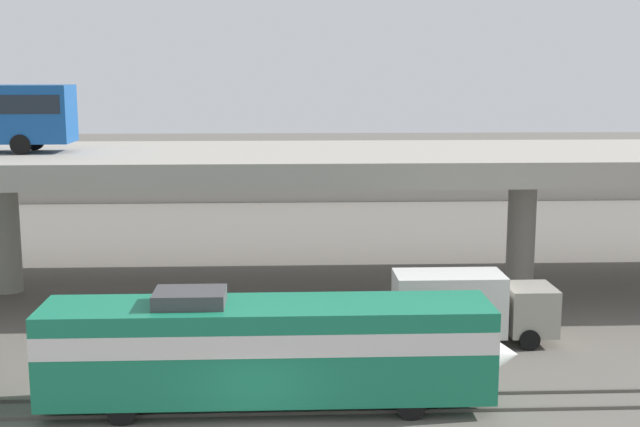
{
  "coord_description": "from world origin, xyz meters",
  "views": [
    {
      "loc": [
        0.92,
        -23.76,
        11.56
      ],
      "look_at": [
        2.62,
        15.34,
        4.84
      ],
      "focal_mm": 47.37,
      "sensor_mm": 36.0,
      "label": 1
    }
  ],
  "objects": [
    {
      "name": "parked_car_0",
      "position": [
        -19.11,
        57.44,
        2.18
      ],
      "size": [
        4.38,
        1.95,
        1.5
      ],
      "color": "silver",
      "rests_on": "pier_parking_lot"
    },
    {
      "name": "train_locomotive",
      "position": [
        1.09,
        4.0,
        2.19
      ],
      "size": [
        16.36,
        3.04,
        4.18
      ],
      "color": "#197A56",
      "rests_on": "ground_plane"
    },
    {
      "name": "parked_car_3",
      "position": [
        15.29,
        54.98,
        2.18
      ],
      "size": [
        4.21,
        1.94,
        1.5
      ],
      "color": "#0C4C26",
      "rests_on": "pier_parking_lot"
    },
    {
      "name": "pier_parking_lot",
      "position": [
        0.0,
        55.0,
        0.7
      ],
      "size": [
        77.64,
        11.27,
        1.41
      ],
      "primitive_type": "cube",
      "color": "#9E998E",
      "rests_on": "ground_plane"
    },
    {
      "name": "parked_car_6",
      "position": [
        12.05,
        57.18,
        2.18
      ],
      "size": [
        4.57,
        1.94,
        1.5
      ],
      "rotation": [
        0.0,
        0.0,
        3.14
      ],
      "color": "#B7B7BC",
      "rests_on": "pier_parking_lot"
    },
    {
      "name": "highway_overpass",
      "position": [
        0.0,
        20.0,
        6.62
      ],
      "size": [
        96.0,
        12.41,
        7.36
      ],
      "color": "#9E998E",
      "rests_on": "ground_plane"
    },
    {
      "name": "parked_car_5",
      "position": [
        -8.67,
        54.2,
        2.18
      ],
      "size": [
        4.6,
        1.84,
        1.5
      ],
      "rotation": [
        0.0,
        0.0,
        3.14
      ],
      "color": "#515459",
      "rests_on": "pier_parking_lot"
    },
    {
      "name": "service_truck_west",
      "position": [
        8.76,
        10.6,
        1.64
      ],
      "size": [
        6.8,
        2.46,
        3.04
      ],
      "color": "#9E998C",
      "rests_on": "ground_plane"
    },
    {
      "name": "rail_strip_near",
      "position": [
        0.0,
        3.25,
        0.06
      ],
      "size": [
        110.0,
        0.12,
        0.12
      ],
      "primitive_type": "cube",
      "color": "#59544C",
      "rests_on": "ground_plane"
    },
    {
      "name": "parked_car_4",
      "position": [
        26.83,
        55.42,
        2.18
      ],
      "size": [
        4.4,
        1.84,
        1.5
      ],
      "color": "#9E998C",
      "rests_on": "pier_parking_lot"
    },
    {
      "name": "harbor_water",
      "position": [
        0.0,
        78.0,
        0.0
      ],
      "size": [
        140.0,
        36.0,
        0.01
      ],
      "primitive_type": "cube",
      "color": "#385B7A",
      "rests_on": "ground_plane"
    },
    {
      "name": "rail_strip_far",
      "position": [
        0.0,
        4.75,
        0.06
      ],
      "size": [
        110.0,
        0.12,
        0.12
      ],
      "primitive_type": "cube",
      "color": "#59544C",
      "rests_on": "ground_plane"
    },
    {
      "name": "parked_car_7",
      "position": [
        -13.79,
        56.44,
        2.18
      ],
      "size": [
        4.1,
        1.86,
        1.5
      ],
      "rotation": [
        0.0,
        0.0,
        3.14
      ],
      "color": "#515459",
      "rests_on": "pier_parking_lot"
    },
    {
      "name": "parked_car_2",
      "position": [
        -14.88,
        53.29,
        2.18
      ],
      "size": [
        4.13,
        1.98,
        1.5
      ],
      "color": "#B7B7BC",
      "rests_on": "pier_parking_lot"
    }
  ]
}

